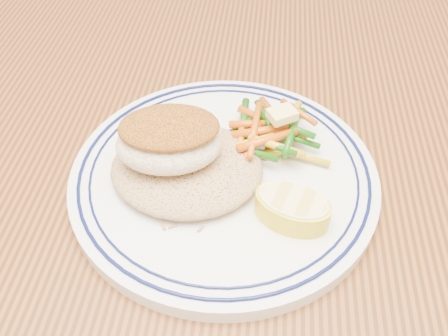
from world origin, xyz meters
TOP-DOWN VIEW (x-y plane):
  - dining_table at (0.00, 0.00)m, footprint 1.50×0.90m
  - plate at (-0.01, 0.02)m, footprint 0.27×0.27m
  - rice_pilaf at (-0.04, 0.02)m, footprint 0.13×0.12m
  - fish_fillet at (-0.05, 0.02)m, footprint 0.10×0.08m
  - vegetable_pile at (0.03, 0.07)m, footprint 0.11×0.10m
  - butter_pat at (0.04, 0.07)m, footprint 0.03×0.03m
  - lemon_wedge at (0.05, -0.02)m, footprint 0.07×0.07m

SIDE VIEW (x-z plane):
  - dining_table at x=0.00m, z-range 0.28..1.03m
  - plate at x=-0.01m, z-range 0.75..0.77m
  - rice_pilaf at x=-0.04m, z-range 0.77..0.79m
  - lemon_wedge at x=0.05m, z-range 0.77..0.79m
  - vegetable_pile at x=0.03m, z-range 0.76..0.79m
  - butter_pat at x=0.04m, z-range 0.79..0.80m
  - fish_fillet at x=-0.05m, z-range 0.78..0.83m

